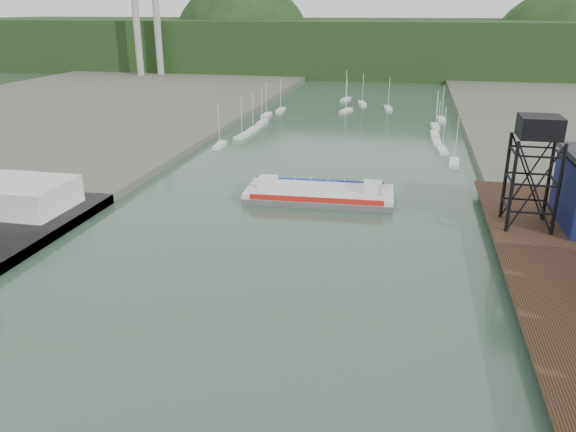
% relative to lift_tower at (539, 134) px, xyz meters
% --- Properties ---
extents(east_pier, '(14.00, 70.00, 2.45)m').
position_rel_lift_tower_xyz_m(east_pier, '(2.00, -13.00, -13.75)').
color(east_pier, black).
rests_on(east_pier, ground).
extents(white_shed, '(18.00, 12.00, 4.50)m').
position_rel_lift_tower_xyz_m(white_shed, '(-79.00, -8.00, -11.80)').
color(white_shed, silver).
rests_on(white_shed, west_quay).
extents(lift_tower, '(6.50, 6.50, 16.00)m').
position_rel_lift_tower_xyz_m(lift_tower, '(0.00, 0.00, 0.00)').
color(lift_tower, black).
rests_on(lift_tower, east_pier).
extents(marina_sailboats, '(57.71, 92.65, 0.90)m').
position_rel_lift_tower_xyz_m(marina_sailboats, '(-34.92, 80.46, -15.30)').
color(marina_sailboats, silver).
rests_on(marina_sailboats, ground).
extents(smokestacks, '(11.20, 8.20, 60.00)m').
position_rel_lift_tower_xyz_m(smokestacks, '(-141.00, 174.50, 14.35)').
color(smokestacks, '#959591').
rests_on(smokestacks, ground).
extents(distant_hills, '(500.00, 120.00, 80.00)m').
position_rel_lift_tower_xyz_m(distant_hills, '(-38.98, 243.35, -5.27)').
color(distant_hills, black).
rests_on(distant_hills, ground).
extents(chain_ferry, '(26.31, 11.70, 3.72)m').
position_rel_lift_tower_xyz_m(chain_ferry, '(-32.26, 11.47, -14.58)').
color(chain_ferry, '#545457').
rests_on(chain_ferry, ground).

